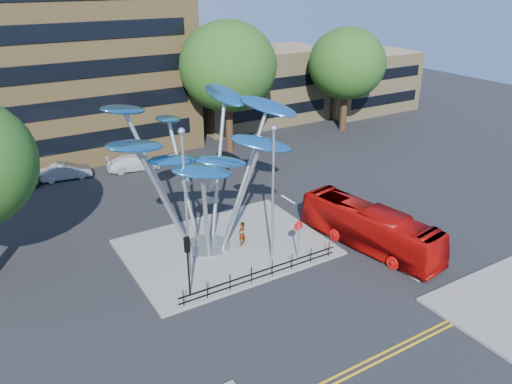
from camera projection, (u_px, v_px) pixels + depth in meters
ground at (294, 291)px, 26.91m from camera, size 120.00×120.00×0.00m
traffic_island at (226, 247)px, 31.10m from camera, size 12.00×9.00×0.15m
double_yellow_near at (372, 358)px, 22.21m from camera, size 40.00×0.12×0.01m
double_yellow_far at (377, 363)px, 21.98m from camera, size 40.00×0.12×0.01m
low_building_near at (258, 86)px, 56.36m from camera, size 15.00×8.00×8.00m
low_building_far at (362, 81)px, 61.65m from camera, size 12.00×8.00×7.00m
tree_right at (228, 67)px, 44.68m from camera, size 8.80×8.80×12.11m
tree_far at (347, 64)px, 51.71m from camera, size 8.00×8.00×10.81m
leaf_sculpture at (200, 143)px, 28.38m from camera, size 12.72×9.54×9.51m
street_lamp_left at (185, 196)px, 25.35m from camera, size 0.36×0.36×8.80m
street_lamp_right at (273, 184)px, 27.44m from camera, size 0.36×0.36×8.30m
traffic_light_island at (187, 254)px, 25.44m from camera, size 0.28×0.18×3.42m
no_entry_sign_island at (298, 233)px, 29.10m from camera, size 0.60×0.10×2.45m
pedestrian_railing_front at (262, 273)px, 27.54m from camera, size 10.00×0.06×1.00m
red_bus at (370, 228)px, 30.77m from camera, size 3.75×9.89×2.69m
pedestrian at (242, 233)px, 30.90m from camera, size 0.69×0.62×1.59m
parked_car_left at (6, 181)px, 38.95m from camera, size 5.03×2.50×1.65m
parked_car_mid at (66, 171)px, 41.33m from camera, size 4.20×1.89×1.34m
parked_car_right at (134, 163)px, 43.28m from camera, size 4.74×2.40×1.32m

